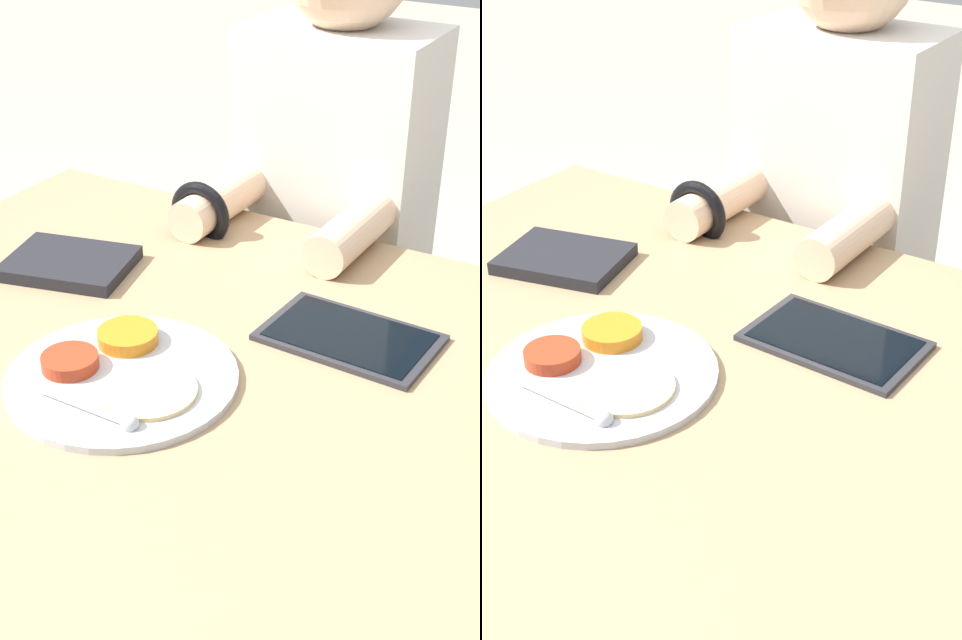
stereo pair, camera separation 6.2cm
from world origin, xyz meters
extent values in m
cube|color=#9E7F5B|center=(0.00, 0.00, 0.37)|extent=(1.09, 0.91, 0.73)
cylinder|color=#B7BABF|center=(-0.01, -0.08, 0.74)|extent=(0.29, 0.29, 0.01)
cylinder|color=orange|center=(-0.05, -0.01, 0.75)|extent=(0.08, 0.08, 0.02)
cylinder|color=#A83319|center=(-0.08, -0.10, 0.75)|extent=(0.07, 0.07, 0.02)
cylinder|color=#DBBC7F|center=(0.04, -0.09, 0.75)|extent=(0.12, 0.12, 0.01)
cylinder|color=#B7BABF|center=(-0.01, -0.16, 0.75)|extent=(0.13, 0.01, 0.01)
sphere|color=#B7BABF|center=(0.06, -0.16, 0.75)|extent=(0.02, 0.02, 0.02)
cube|color=silver|center=(-0.27, 0.12, 0.74)|extent=(0.21, 0.18, 0.01)
cube|color=black|center=(-0.27, 0.12, 0.74)|extent=(0.21, 0.18, 0.02)
cube|color=#28282D|center=(0.19, 0.15, 0.74)|extent=(0.23, 0.15, 0.01)
cube|color=black|center=(0.19, 0.15, 0.74)|extent=(0.21, 0.13, 0.00)
cube|color=black|center=(-0.04, 0.60, 0.22)|extent=(0.29, 0.22, 0.44)
cube|color=beige|center=(-0.04, 0.60, 0.74)|extent=(0.33, 0.20, 0.59)
cylinder|color=beige|center=(-0.16, 0.40, 0.77)|extent=(0.07, 0.23, 0.07)
cylinder|color=beige|center=(0.08, 0.40, 0.77)|extent=(0.07, 0.23, 0.07)
torus|color=black|center=(-0.16, 0.33, 0.77)|extent=(0.11, 0.02, 0.11)
camera|label=1|loc=(0.58, -0.79, 1.36)|focal=50.00mm
camera|label=2|loc=(0.63, -0.76, 1.36)|focal=50.00mm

